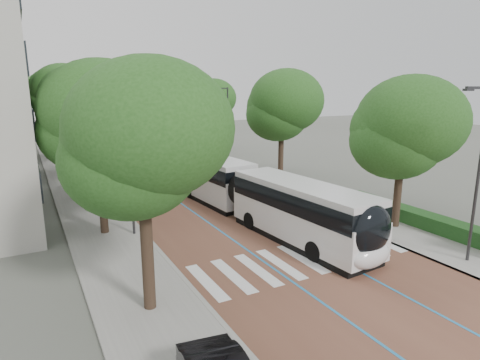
% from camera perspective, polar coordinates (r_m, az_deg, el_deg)
% --- Properties ---
extents(ground, '(160.00, 160.00, 0.00)m').
position_cam_1_polar(ground, '(19.01, 10.17, -12.19)').
color(ground, '#51544C').
rests_on(ground, ground).
extents(road, '(11.00, 140.00, 0.02)m').
position_cam_1_polar(road, '(55.03, -16.66, 3.99)').
color(road, brown).
rests_on(road, ground).
extents(sidewalk_left, '(4.00, 140.00, 0.12)m').
position_cam_1_polar(sidewalk_left, '(54.03, -24.46, 3.27)').
color(sidewalk_left, gray).
rests_on(sidewalk_left, ground).
extents(sidewalk_right, '(4.00, 140.00, 0.12)m').
position_cam_1_polar(sidewalk_right, '(56.99, -9.26, 4.70)').
color(sidewalk_right, gray).
rests_on(sidewalk_right, ground).
extents(kerb_left, '(0.20, 140.00, 0.14)m').
position_cam_1_polar(kerb_left, '(54.19, -22.46, 3.47)').
color(kerb_left, gray).
rests_on(kerb_left, ground).
extents(kerb_right, '(0.20, 140.00, 0.14)m').
position_cam_1_polar(kerb_right, '(56.40, -11.09, 4.54)').
color(kerb_right, gray).
rests_on(kerb_right, ground).
extents(zebra_crossing, '(10.55, 3.60, 0.01)m').
position_cam_1_polar(zebra_crossing, '(19.83, 8.82, -10.97)').
color(zebra_crossing, silver).
rests_on(zebra_crossing, ground).
extents(lane_line_left, '(0.12, 126.00, 0.01)m').
position_cam_1_polar(lane_line_left, '(54.73, -18.30, 3.84)').
color(lane_line_left, teal).
rests_on(lane_line_left, road).
extents(lane_line_right, '(0.12, 126.00, 0.01)m').
position_cam_1_polar(lane_line_right, '(55.37, -15.04, 4.15)').
color(lane_line_right, teal).
rests_on(lane_line_right, road).
extents(hedge, '(1.20, 14.00, 0.80)m').
position_cam_1_polar(hedge, '(25.20, 26.75, -5.79)').
color(hedge, '#163F18').
rests_on(hedge, sidewalk_right).
extents(streetlight_near, '(1.82, 0.20, 8.00)m').
position_cam_1_polar(streetlight_near, '(20.62, 30.74, 2.22)').
color(streetlight_near, '#2D2D30').
rests_on(streetlight_near, sidewalk_right).
extents(streetlight_far, '(1.82, 0.20, 8.00)m').
position_cam_1_polar(streetlight_far, '(39.59, -1.99, 8.26)').
color(streetlight_far, '#2D2D30').
rests_on(streetlight_far, sidewalk_right).
extents(lamp_post_left, '(0.14, 0.14, 8.00)m').
position_cam_1_polar(lamp_post_left, '(22.22, -15.38, 2.38)').
color(lamp_post_left, '#2D2D30').
rests_on(lamp_post_left, sidewalk_left).
extents(trees_left, '(6.31, 60.93, 9.86)m').
position_cam_1_polar(trees_left, '(39.24, -23.74, 10.07)').
color(trees_left, black).
rests_on(trees_left, ground).
extents(trees_right, '(6.02, 47.77, 9.00)m').
position_cam_1_polar(trees_right, '(38.12, 0.93, 9.83)').
color(trees_right, black).
rests_on(trees_right, ground).
extents(lead_bus, '(3.88, 18.53, 3.20)m').
position_cam_1_polar(lead_bus, '(24.29, 2.71, -2.32)').
color(lead_bus, black).
rests_on(lead_bus, ground).
extents(bus_queued_0, '(3.32, 12.53, 3.20)m').
position_cam_1_polar(bus_queued_0, '(38.46, -8.93, 3.18)').
color(bus_queued_0, silver).
rests_on(bus_queued_0, ground).
extents(bus_queued_1, '(3.32, 12.53, 3.20)m').
position_cam_1_polar(bus_queued_1, '(50.91, -13.21, 5.34)').
color(bus_queued_1, silver).
rests_on(bus_queued_1, ground).
extents(bus_queued_2, '(2.61, 12.41, 3.20)m').
position_cam_1_polar(bus_queued_2, '(63.67, -16.65, 6.59)').
color(bus_queued_2, silver).
rests_on(bus_queued_2, ground).
extents(bus_queued_3, '(2.75, 12.44, 3.20)m').
position_cam_1_polar(bus_queued_3, '(76.58, -18.74, 7.42)').
color(bus_queued_3, silver).
rests_on(bus_queued_3, ground).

